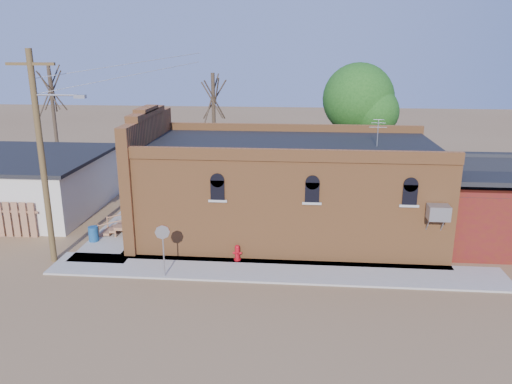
# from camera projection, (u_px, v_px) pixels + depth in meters

# --- Properties ---
(ground) EXTENTS (120.00, 120.00, 0.00)m
(ground) POSITION_uv_depth(u_px,v_px,m) (236.00, 280.00, 20.09)
(ground) COLOR brown
(ground) RESTS_ON ground
(sidewalk_south) EXTENTS (19.00, 2.20, 0.08)m
(sidewalk_south) POSITION_uv_depth(u_px,v_px,m) (274.00, 271.00, 20.82)
(sidewalk_south) COLOR #9E9991
(sidewalk_south) RESTS_ON ground
(sidewalk_west) EXTENTS (2.60, 10.00, 0.08)m
(sidewalk_west) POSITION_uv_depth(u_px,v_px,m) (132.00, 224.00, 26.34)
(sidewalk_west) COLOR #9E9991
(sidewalk_west) RESTS_ON ground
(brick_bar) EXTENTS (16.40, 7.97, 6.30)m
(brick_bar) POSITION_uv_depth(u_px,v_px,m) (282.00, 188.00, 24.55)
(brick_bar) COLOR #A36131
(brick_bar) RESTS_ON ground
(red_shed) EXTENTS (5.40, 6.40, 4.30)m
(red_shed) POSITION_uv_depth(u_px,v_px,m) (489.00, 195.00, 23.76)
(red_shed) COLOR #5F2310
(red_shed) RESTS_ON ground
(utility_pole) EXTENTS (3.12, 0.26, 9.00)m
(utility_pole) POSITION_uv_depth(u_px,v_px,m) (43.00, 154.00, 20.58)
(utility_pole) COLOR brown
(utility_pole) RESTS_ON ground
(tree_bare_near) EXTENTS (2.80, 2.80, 7.65)m
(tree_bare_near) POSITION_uv_depth(u_px,v_px,m) (213.00, 98.00, 31.10)
(tree_bare_near) COLOR #4C382B
(tree_bare_near) RESTS_ON ground
(tree_bare_far) EXTENTS (2.80, 2.80, 8.16)m
(tree_bare_far) POSITION_uv_depth(u_px,v_px,m) (51.00, 89.00, 32.86)
(tree_bare_far) COLOR #4C382B
(tree_bare_far) RESTS_ON ground
(tree_leafy) EXTENTS (4.40, 4.40, 8.15)m
(tree_leafy) POSITION_uv_depth(u_px,v_px,m) (358.00, 99.00, 30.84)
(tree_leafy) COLOR #4C382B
(tree_leafy) RESTS_ON ground
(fire_hydrant) EXTENTS (0.39, 0.36, 0.71)m
(fire_hydrant) POSITION_uv_depth(u_px,v_px,m) (237.00, 253.00, 21.70)
(fire_hydrant) COLOR #A70914
(fire_hydrant) RESTS_ON sidewalk_south
(stop_sign) EXTENTS (0.58, 0.22, 2.20)m
(stop_sign) POSITION_uv_depth(u_px,v_px,m) (163.00, 237.00, 19.84)
(stop_sign) COLOR #98979D
(stop_sign) RESTS_ON sidewalk_south
(trash_barrel) EXTENTS (0.52, 0.52, 0.72)m
(trash_barrel) POSITION_uv_depth(u_px,v_px,m) (93.00, 234.00, 23.84)
(trash_barrel) COLOR navy
(trash_barrel) RESTS_ON sidewalk_west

